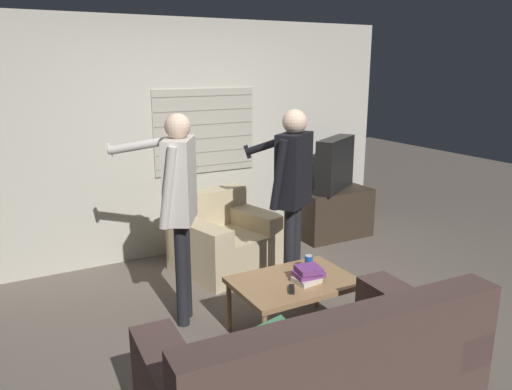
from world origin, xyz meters
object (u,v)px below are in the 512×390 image
at_px(couch_blue, 314,385).
at_px(book_stack, 308,274).
at_px(tv, 335,164).
at_px(coffee_table, 294,285).
at_px(armchair_beige, 223,240).
at_px(floor_fan, 279,236).
at_px(person_left_standing, 179,194).
at_px(soda_can, 309,263).
at_px(person_right_standing, 292,181).
at_px(spare_remote, 292,289).

bearing_deg(couch_blue, book_stack, 60.28).
xyz_separation_m(tv, book_stack, (-1.61, -1.80, -0.39)).
relative_size(coffee_table, tv, 1.22).
xyz_separation_m(couch_blue, coffee_table, (0.52, 1.01, 0.08)).
bearing_deg(armchair_beige, floor_fan, 168.84).
height_order(armchair_beige, person_left_standing, person_left_standing).
bearing_deg(soda_can, floor_fan, 67.48).
relative_size(person_left_standing, floor_fan, 4.04).
relative_size(armchair_beige, tv, 1.46).
relative_size(tv, person_right_standing, 0.45).
bearing_deg(floor_fan, soda_can, -112.52).
xyz_separation_m(tv, soda_can, (-1.48, -1.61, -0.39)).
height_order(tv, spare_remote, tv).
bearing_deg(spare_remote, person_left_standing, 158.83).
xyz_separation_m(soda_can, floor_fan, (0.58, 1.40, -0.31)).
xyz_separation_m(coffee_table, floor_fan, (0.79, 1.51, -0.20)).
height_order(couch_blue, coffee_table, couch_blue).
height_order(armchair_beige, floor_fan, armchair_beige).
height_order(armchair_beige, coffee_table, armchair_beige).
distance_m(couch_blue, coffee_table, 1.14).
xyz_separation_m(armchair_beige, person_right_standing, (0.28, -0.86, 0.78)).
bearing_deg(person_right_standing, soda_can, -141.09).
height_order(tv, person_left_standing, person_left_standing).
xyz_separation_m(person_right_standing, spare_remote, (-0.48, -0.76, -0.62)).
bearing_deg(soda_can, person_left_standing, 150.64).
relative_size(tv, person_left_standing, 0.44).
distance_m(tv, person_left_standing, 2.63).
xyz_separation_m(armchair_beige, person_left_standing, (-0.77, -0.85, 0.79)).
xyz_separation_m(coffee_table, tv, (1.69, 1.72, 0.50)).
bearing_deg(tv, couch_blue, 19.07).
height_order(person_right_standing, book_stack, person_right_standing).
bearing_deg(floor_fan, armchair_beige, -176.37).
bearing_deg(tv, spare_remote, 14.01).
distance_m(coffee_table, floor_fan, 1.72).
relative_size(tv, soda_can, 6.06).
relative_size(couch_blue, person_left_standing, 1.08).
height_order(coffee_table, soda_can, soda_can).
bearing_deg(floor_fan, tv, 13.05).
xyz_separation_m(person_left_standing, floor_fan, (1.48, 0.90, -0.89)).
distance_m(armchair_beige, spare_remote, 1.64).
bearing_deg(couch_blue, person_left_standing, 98.81).
distance_m(couch_blue, soda_can, 1.35).
xyz_separation_m(coffee_table, person_left_standing, (-0.69, 0.62, 0.68)).
xyz_separation_m(book_stack, spare_remote, (-0.19, -0.07, -0.05)).
height_order(armchair_beige, person_right_standing, person_right_standing).
height_order(coffee_table, spare_remote, spare_remote).
xyz_separation_m(tv, floor_fan, (-0.90, -0.21, -0.70)).
relative_size(tv, spare_remote, 5.81).
relative_size(coffee_table, person_right_standing, 0.55).
bearing_deg(spare_remote, tv, 78.00).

